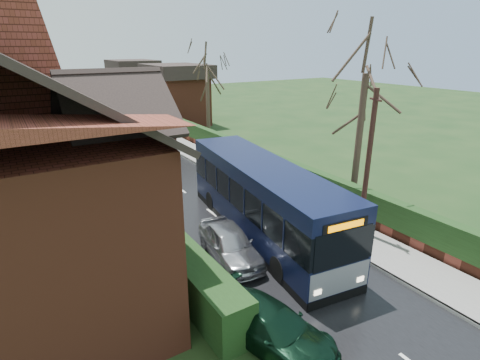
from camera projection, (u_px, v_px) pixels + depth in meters
ground at (283, 266)px, 15.09m from camera, size 140.00×140.00×0.00m
road at (182, 190)px, 23.05m from camera, size 6.00×100.00×0.02m
pavement at (240, 177)px, 25.16m from camera, size 2.50×100.00×0.14m
kerb_right at (225, 180)px, 24.56m from camera, size 0.12×100.00×0.14m
kerb_left at (133, 200)px, 21.50m from camera, size 0.12×100.00×0.10m
front_hedge at (146, 225)px, 16.84m from camera, size 1.20×16.00×1.60m
picket_fence at (162, 228)px, 17.34m from camera, size 0.10×16.00×0.90m
right_wall_hedge at (259, 160)px, 25.62m from camera, size 0.60×50.00×1.80m
brick_house at (5, 168)px, 13.03m from camera, size 9.30×14.60×10.30m
bus at (263, 200)px, 17.17m from camera, size 4.05×11.57×3.44m
car_silver at (230, 243)px, 15.43m from camera, size 2.30×4.40×1.43m
car_green at (271, 326)px, 10.97m from camera, size 2.76×4.59×1.25m
car_distant at (100, 110)px, 47.72m from camera, size 1.80×4.30×1.38m
bus_stop_sign at (292, 187)px, 18.87m from camera, size 0.12×0.38×2.52m
telegraph_pole at (368, 165)px, 16.54m from camera, size 0.39×0.84×6.76m
tree_right_near at (367, 63)px, 17.90m from camera, size 4.73×4.73×10.21m
tree_right_far at (207, 64)px, 32.29m from camera, size 4.78×4.78×9.22m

